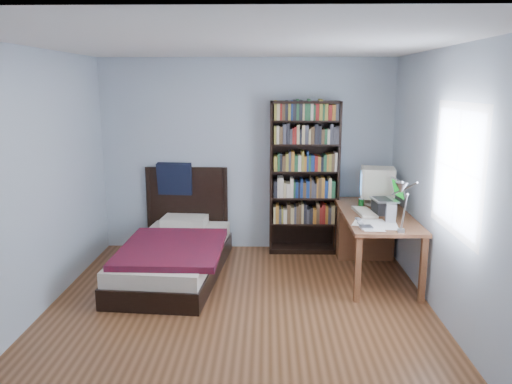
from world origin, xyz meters
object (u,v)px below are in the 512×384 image
crt_monitor (377,183)px  bed (176,252)px  speaker (391,213)px  soda_can (361,204)px  laptop (386,204)px  bookshelf (304,178)px  desk (366,228)px  desk_lamp (402,193)px  keyboard (365,212)px

crt_monitor → bed: (-2.39, -0.45, -0.73)m
speaker → soda_can: bearing=120.8°
soda_can → speaker: bearing=-71.4°
speaker → laptop: bearing=98.2°
laptop → bookshelf: size_ratio=0.20×
bookshelf → desk: bearing=-23.4°
laptop → soda_can: bearing=133.6°
desk_lamp → speaker: 0.84m
speaker → bookshelf: size_ratio=0.10×
keyboard → bed: size_ratio=0.21×
crt_monitor → bookshelf: bookshelf is taller
keyboard → bookshelf: bearing=121.7°
speaker → crt_monitor: bearing=101.3°
bookshelf → bed: bookshelf is taller
laptop → soda_can: laptop is taller
laptop → speaker: 0.37m
desk → soda_can: size_ratio=15.06×
soda_can → bookshelf: (-0.64, 0.56, 0.20)m
crt_monitor → keyboard: size_ratio=0.99×
laptop → desk_lamp: size_ratio=0.67×
crt_monitor → keyboard: (-0.22, -0.47, -0.24)m
desk → bookshelf: size_ratio=0.85×
desk → laptop: size_ratio=4.17×
keyboard → speaker: size_ratio=2.28×
laptop → desk_lamp: (-0.13, -1.11, 0.37)m
laptop → soda_can: size_ratio=3.61×
desk → bed: bed is taller
desk → bed: (-2.30, -0.48, -0.16)m
keyboard → speaker: 0.41m
desk_lamp → keyboard: 1.19m
crt_monitor → laptop: size_ratio=1.15×
desk_lamp → soda_can: 1.42m
keyboard → bed: (-2.17, 0.02, -0.49)m
desk → bed: size_ratio=0.78×
keyboard → speaker: bearing=-64.1°
laptop → bookshelf: bookshelf is taller
soda_can → bookshelf: bearing=138.4°
bed → soda_can: bearing=6.3°
laptop → bookshelf: bearing=137.1°
crt_monitor → speaker: size_ratio=2.27×
keyboard → speaker: speaker is taller
crt_monitor → bookshelf: size_ratio=0.23×
desk → keyboard: (-0.13, -0.50, 0.33)m
soda_can → bed: size_ratio=0.05×
laptop → crt_monitor: bearing=91.7°
laptop → speaker: size_ratio=1.98×
laptop → bed: size_ratio=0.19×
bookshelf → keyboard: bearing=-52.7°
crt_monitor → bed: bearing=-169.4°
bed → keyboard: bearing=-0.5°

